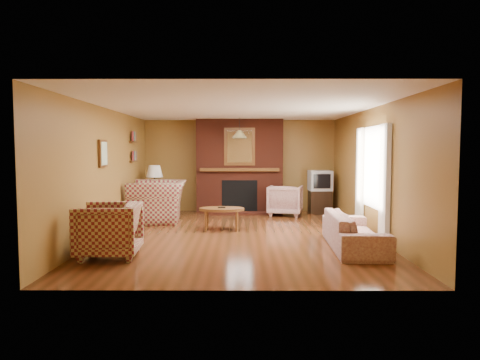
{
  "coord_description": "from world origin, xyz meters",
  "views": [
    {
      "loc": [
        0.05,
        -8.06,
        1.61
      ],
      "look_at": [
        0.02,
        0.6,
        1.01
      ],
      "focal_mm": 32.0,
      "sensor_mm": 36.0,
      "label": 1
    }
  ],
  "objects_px": {
    "plaid_armchair": "(109,230)",
    "floral_armchair": "(285,200)",
    "plaid_loveseat": "(158,201)",
    "table_lamp": "(154,178)",
    "side_table": "(155,204)",
    "fireplace": "(240,167)",
    "floral_sofa": "(354,231)",
    "coffee_table": "(222,211)",
    "tv_stand": "(320,202)",
    "crt_tv": "(320,180)"
  },
  "relations": [
    {
      "from": "crt_tv",
      "to": "coffee_table",
      "type": "bearing_deg",
      "value": -136.07
    },
    {
      "from": "plaid_armchair",
      "to": "coffee_table",
      "type": "bearing_deg",
      "value": 139.77
    },
    {
      "from": "table_lamp",
      "to": "tv_stand",
      "type": "relative_size",
      "value": 1.17
    },
    {
      "from": "fireplace",
      "to": "floral_armchair",
      "type": "bearing_deg",
      "value": -24.31
    },
    {
      "from": "fireplace",
      "to": "tv_stand",
      "type": "xyz_separation_m",
      "value": [
        2.05,
        -0.18,
        -0.89
      ]
    },
    {
      "from": "floral_armchair",
      "to": "crt_tv",
      "type": "bearing_deg",
      "value": -146.82
    },
    {
      "from": "side_table",
      "to": "fireplace",
      "type": "bearing_deg",
      "value": 14.29
    },
    {
      "from": "side_table",
      "to": "coffee_table",
      "type": "bearing_deg",
      "value": -48.37
    },
    {
      "from": "side_table",
      "to": "tv_stand",
      "type": "relative_size",
      "value": 0.95
    },
    {
      "from": "plaid_loveseat",
      "to": "table_lamp",
      "type": "xyz_separation_m",
      "value": [
        -0.25,
        0.86,
        0.48
      ]
    },
    {
      "from": "floral_armchair",
      "to": "fireplace",
      "type": "bearing_deg",
      "value": -10.57
    },
    {
      "from": "plaid_armchair",
      "to": "tv_stand",
      "type": "height_order",
      "value": "plaid_armchair"
    },
    {
      "from": "tv_stand",
      "to": "floral_sofa",
      "type": "bearing_deg",
      "value": -93.44
    },
    {
      "from": "floral_armchair",
      "to": "crt_tv",
      "type": "relative_size",
      "value": 1.43
    },
    {
      "from": "plaid_armchair",
      "to": "floral_sofa",
      "type": "height_order",
      "value": "plaid_armchair"
    },
    {
      "from": "plaid_loveseat",
      "to": "coffee_table",
      "type": "bearing_deg",
      "value": 48.83
    },
    {
      "from": "fireplace",
      "to": "crt_tv",
      "type": "relative_size",
      "value": 4.2
    },
    {
      "from": "coffee_table",
      "to": "tv_stand",
      "type": "xyz_separation_m",
      "value": [
        2.4,
        2.32,
        -0.1
      ]
    },
    {
      "from": "plaid_armchair",
      "to": "floral_sofa",
      "type": "xyz_separation_m",
      "value": [
        3.85,
        0.59,
        -0.12
      ]
    },
    {
      "from": "plaid_loveseat",
      "to": "floral_armchair",
      "type": "xyz_separation_m",
      "value": [
        2.99,
        0.88,
        -0.08
      ]
    },
    {
      "from": "crt_tv",
      "to": "plaid_loveseat",
      "type": "bearing_deg",
      "value": -162.9
    },
    {
      "from": "fireplace",
      "to": "crt_tv",
      "type": "bearing_deg",
      "value": -5.3
    },
    {
      "from": "floral_sofa",
      "to": "crt_tv",
      "type": "distance_m",
      "value": 3.96
    },
    {
      "from": "plaid_loveseat",
      "to": "plaid_armchair",
      "type": "relative_size",
      "value": 1.55
    },
    {
      "from": "floral_armchair",
      "to": "tv_stand",
      "type": "relative_size",
      "value": 1.4
    },
    {
      "from": "plaid_armchair",
      "to": "table_lamp",
      "type": "xyz_separation_m",
      "value": [
        -0.15,
        4.16,
        0.52
      ]
    },
    {
      "from": "fireplace",
      "to": "coffee_table",
      "type": "relative_size",
      "value": 2.64
    },
    {
      "from": "fireplace",
      "to": "floral_armchair",
      "type": "relative_size",
      "value": 2.92
    },
    {
      "from": "tv_stand",
      "to": "floral_armchair",
      "type": "bearing_deg",
      "value": -161.5
    },
    {
      "from": "floral_sofa",
      "to": "floral_armchair",
      "type": "bearing_deg",
      "value": 15.03
    },
    {
      "from": "fireplace",
      "to": "plaid_armchair",
      "type": "xyz_separation_m",
      "value": [
        -1.95,
        -4.7,
        -0.77
      ]
    },
    {
      "from": "side_table",
      "to": "table_lamp",
      "type": "relative_size",
      "value": 0.81
    },
    {
      "from": "plaid_armchair",
      "to": "floral_armchair",
      "type": "xyz_separation_m",
      "value": [
        3.09,
        4.19,
        -0.04
      ]
    },
    {
      "from": "floral_sofa",
      "to": "table_lamp",
      "type": "xyz_separation_m",
      "value": [
        -4.0,
        3.58,
        0.65
      ]
    },
    {
      "from": "floral_sofa",
      "to": "table_lamp",
      "type": "bearing_deg",
      "value": 51.23
    },
    {
      "from": "floral_sofa",
      "to": "table_lamp",
      "type": "distance_m",
      "value": 5.4
    },
    {
      "from": "plaid_loveseat",
      "to": "crt_tv",
      "type": "bearing_deg",
      "value": 102.51
    },
    {
      "from": "floral_armchair",
      "to": "coffee_table",
      "type": "xyz_separation_m",
      "value": [
        -1.49,
        -1.99,
        0.02
      ]
    },
    {
      "from": "plaid_loveseat",
      "to": "plaid_armchair",
      "type": "height_order",
      "value": "plaid_loveseat"
    },
    {
      "from": "floral_sofa",
      "to": "tv_stand",
      "type": "relative_size",
      "value": 3.36
    },
    {
      "from": "tv_stand",
      "to": "crt_tv",
      "type": "distance_m",
      "value": 0.55
    },
    {
      "from": "floral_sofa",
      "to": "side_table",
      "type": "relative_size",
      "value": 3.54
    },
    {
      "from": "floral_sofa",
      "to": "tv_stand",
      "type": "distance_m",
      "value": 3.93
    },
    {
      "from": "floral_sofa",
      "to": "coffee_table",
      "type": "distance_m",
      "value": 2.77
    },
    {
      "from": "plaid_loveseat",
      "to": "table_lamp",
      "type": "distance_m",
      "value": 1.01
    },
    {
      "from": "floral_sofa",
      "to": "side_table",
      "type": "height_order",
      "value": "floral_sofa"
    },
    {
      "from": "fireplace",
      "to": "side_table",
      "type": "distance_m",
      "value": 2.35
    },
    {
      "from": "plaid_armchair",
      "to": "floral_armchair",
      "type": "relative_size",
      "value": 1.1
    },
    {
      "from": "fireplace",
      "to": "crt_tv",
      "type": "height_order",
      "value": "fireplace"
    },
    {
      "from": "fireplace",
      "to": "table_lamp",
      "type": "distance_m",
      "value": 2.18
    }
  ]
}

